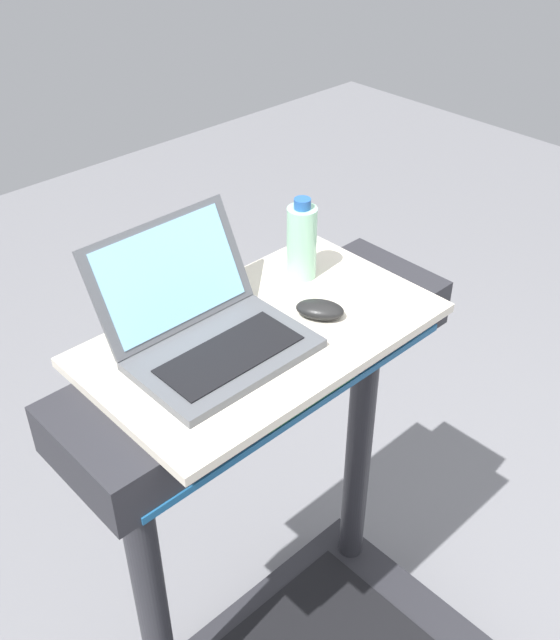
# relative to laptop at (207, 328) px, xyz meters

# --- Properties ---
(desk_board) EXTENTS (0.71, 0.42, 0.02)m
(desk_board) POSITION_rel_laptop_xyz_m (0.11, -0.03, -0.05)
(desk_board) COLOR beige
(desk_board) RESTS_ON treadmill_base
(laptop) EXTENTS (0.33, 0.32, 0.22)m
(laptop) POSITION_rel_laptop_xyz_m (0.00, 0.00, 0.00)
(laptop) COLOR #515459
(laptop) RESTS_ON desk_board
(computer_mouse) EXTENTS (0.10, 0.12, 0.03)m
(computer_mouse) POSITION_rel_laptop_xyz_m (0.23, -0.08, -0.03)
(computer_mouse) COLOR black
(computer_mouse) RESTS_ON desk_board
(water_bottle) EXTENTS (0.07, 0.07, 0.19)m
(water_bottle) POSITION_rel_laptop_xyz_m (0.31, 0.06, 0.04)
(water_bottle) COLOR #9EDBB2
(water_bottle) RESTS_ON desk_board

